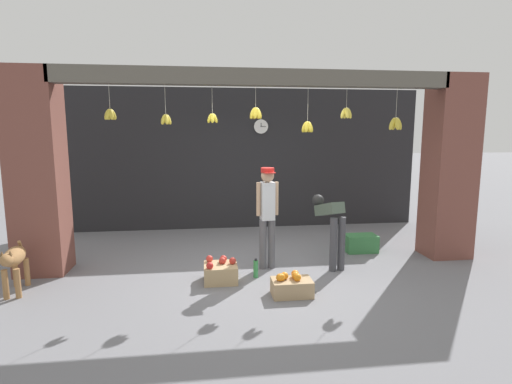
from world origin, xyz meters
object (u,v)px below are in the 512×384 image
object	(u,v)px
shopkeeper	(267,211)
fruit_crate_apples	(221,272)
dog	(14,260)
water_bottle	(256,269)
wall_clock	(261,126)
produce_box_green	(361,243)
worker_stooping	(331,221)
fruit_crate_oranges	(291,286)

from	to	relation	value
shopkeeper	fruit_crate_apples	bearing A→B (deg)	25.11
dog	water_bottle	size ratio (longest dim) A/B	3.00
wall_clock	produce_box_green	bearing A→B (deg)	-53.52
worker_stooping	fruit_crate_oranges	world-z (taller)	worker_stooping
fruit_crate_oranges	water_bottle	xyz separation A→B (m)	(-0.37, 0.69, 0.00)
worker_stooping	wall_clock	size ratio (longest dim) A/B	3.36
fruit_crate_apples	wall_clock	bearing A→B (deg)	72.02
water_bottle	fruit_crate_oranges	bearing A→B (deg)	-61.48
produce_box_green	water_bottle	world-z (taller)	produce_box_green
dog	fruit_crate_oranges	world-z (taller)	dog
fruit_crate_apples	water_bottle	bearing A→B (deg)	9.23
worker_stooping	shopkeeper	bearing A→B (deg)	168.08
produce_box_green	dog	bearing A→B (deg)	-167.27
shopkeeper	fruit_crate_oranges	world-z (taller)	shopkeeper
fruit_crate_apples	produce_box_green	xyz separation A→B (m)	(2.50, 1.09, 0.01)
shopkeeper	worker_stooping	world-z (taller)	shopkeeper
shopkeeper	water_bottle	xyz separation A→B (m)	(-0.23, -0.37, -0.77)
shopkeeper	wall_clock	world-z (taller)	wall_clock
worker_stooping	fruit_crate_apples	bearing A→B (deg)	-176.79
produce_box_green	water_bottle	xyz separation A→B (m)	(-1.99, -1.01, -0.02)
worker_stooping	produce_box_green	size ratio (longest dim) A/B	1.97
shopkeeper	worker_stooping	distance (m)	1.01
worker_stooping	wall_clock	bearing A→B (deg)	93.77
fruit_crate_oranges	wall_clock	xyz separation A→B (m)	(0.12, 3.71, 2.06)
dog	worker_stooping	xyz separation A→B (m)	(4.39, 0.52, 0.27)
shopkeeper	produce_box_green	size ratio (longest dim) A/B	2.86
worker_stooping	water_bottle	size ratio (longest dim) A/B	3.83
shopkeeper	produce_box_green	bearing A→B (deg)	-166.95
wall_clock	water_bottle	bearing A→B (deg)	-99.34
water_bottle	shopkeeper	bearing A→B (deg)	59.02
produce_box_green	wall_clock	bearing A→B (deg)	126.48
water_bottle	wall_clock	bearing A→B (deg)	80.66
dog	fruit_crate_oranges	bearing A→B (deg)	72.42
dog	wall_clock	size ratio (longest dim) A/B	2.63
fruit_crate_oranges	produce_box_green	bearing A→B (deg)	46.51
dog	shopkeeper	size ratio (longest dim) A/B	0.54
wall_clock	worker_stooping	bearing A→B (deg)	-74.90
worker_stooping	dog	bearing A→B (deg)	175.44
dog	fruit_crate_apples	xyz separation A→B (m)	(2.66, 0.07, -0.31)
shopkeeper	water_bottle	world-z (taller)	shopkeeper
water_bottle	wall_clock	xyz separation A→B (m)	(0.50, 3.02, 2.06)
fruit_crate_oranges	water_bottle	size ratio (longest dim) A/B	1.84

